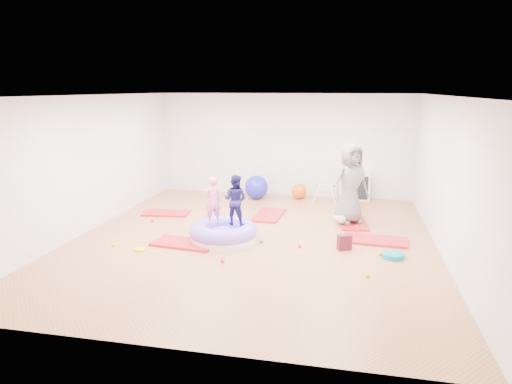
# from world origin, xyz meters

# --- Properties ---
(room) EXTENTS (7.01, 8.01, 2.81)m
(room) POSITION_xyz_m (0.00, 0.00, 1.40)
(room) COLOR #B27B45
(room) RESTS_ON ground
(gym_mat_front_left) EXTENTS (1.27, 0.75, 0.05)m
(gym_mat_front_left) POSITION_xyz_m (-1.22, -0.57, 0.03)
(gym_mat_front_left) COLOR red
(gym_mat_front_left) RESTS_ON ground
(gym_mat_mid_left) EXTENTS (1.13, 0.65, 0.04)m
(gym_mat_mid_left) POSITION_xyz_m (-2.42, 1.40, 0.02)
(gym_mat_mid_left) COLOR red
(gym_mat_mid_left) RESTS_ON ground
(gym_mat_center_back) EXTENTS (0.66, 1.22, 0.05)m
(gym_mat_center_back) POSITION_xyz_m (0.01, 1.74, 0.02)
(gym_mat_center_back) COLOR red
(gym_mat_center_back) RESTS_ON ground
(gym_mat_right) EXTENTS (1.26, 0.70, 0.05)m
(gym_mat_right) POSITION_xyz_m (2.37, 0.37, 0.03)
(gym_mat_right) COLOR red
(gym_mat_right) RESTS_ON ground
(gym_mat_rear_right) EXTENTS (0.71, 1.21, 0.05)m
(gym_mat_rear_right) POSITION_xyz_m (1.94, 1.50, 0.02)
(gym_mat_rear_right) COLOR red
(gym_mat_rear_right) RESTS_ON ground
(inflatable_cushion) EXTENTS (1.33, 1.33, 0.42)m
(inflatable_cushion) POSITION_xyz_m (-0.55, -0.21, 0.16)
(inflatable_cushion) COLOR white
(inflatable_cushion) RESTS_ON ground
(child_pink) EXTENTS (0.41, 0.39, 0.94)m
(child_pink) POSITION_xyz_m (-0.75, -0.21, 0.86)
(child_pink) COLOR pink
(child_pink) RESTS_ON inflatable_cushion
(child_navy) EXTENTS (0.53, 0.45, 0.99)m
(child_navy) POSITION_xyz_m (-0.32, -0.14, 0.88)
(child_navy) COLOR #1A1656
(child_navy) RESTS_ON inflatable_cushion
(adult_caregiver) EXTENTS (1.01, 0.94, 1.74)m
(adult_caregiver) POSITION_xyz_m (1.85, 1.45, 0.92)
(adult_caregiver) COLOR slate
(adult_caregiver) RESTS_ON gym_mat_rear_right
(infant) EXTENTS (0.38, 0.38, 0.22)m
(infant) POSITION_xyz_m (1.70, 1.31, 0.16)
(infant) COLOR #B0C2E4
(infant) RESTS_ON gym_mat_rear_right
(ball_pit_balls) EXTENTS (5.01, 2.69, 0.07)m
(ball_pit_balls) POSITION_xyz_m (0.21, -0.23, 0.04)
(ball_pit_balls) COLOR #F22B48
(ball_pit_balls) RESTS_ON ground
(exercise_ball_blue) EXTENTS (0.64, 0.64, 0.64)m
(exercise_ball_blue) POSITION_xyz_m (-0.63, 3.36, 0.32)
(exercise_ball_blue) COLOR #2020B3
(exercise_ball_blue) RESTS_ON ground
(exercise_ball_orange) EXTENTS (0.41, 0.41, 0.41)m
(exercise_ball_orange) POSITION_xyz_m (0.50, 3.60, 0.20)
(exercise_ball_orange) COLOR #E45412
(exercise_ball_orange) RESTS_ON ground
(infant_play_gym) EXTENTS (0.62, 0.59, 0.48)m
(infant_play_gym) POSITION_xyz_m (1.22, 3.28, 0.32)
(infant_play_gym) COLOR silver
(infant_play_gym) RESTS_ON ground
(cube_shelf) EXTENTS (0.73, 0.36, 0.73)m
(cube_shelf) POSITION_xyz_m (2.00, 3.79, 0.36)
(cube_shelf) COLOR silver
(cube_shelf) RESTS_ON ground
(balance_disc) EXTENTS (0.39, 0.39, 0.09)m
(balance_disc) POSITION_xyz_m (2.64, -0.47, 0.04)
(balance_disc) COLOR #0A7A9E
(balance_disc) RESTS_ON ground
(backpack) EXTENTS (0.29, 0.23, 0.28)m
(backpack) POSITION_xyz_m (1.78, -0.22, 0.14)
(backpack) COLOR maroon
(backpack) RESTS_ON ground
(yellow_toy) EXTENTS (0.21, 0.21, 0.03)m
(yellow_toy) POSITION_xyz_m (-1.91, -1.04, 0.02)
(yellow_toy) COLOR #FFD202
(yellow_toy) RESTS_ON ground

